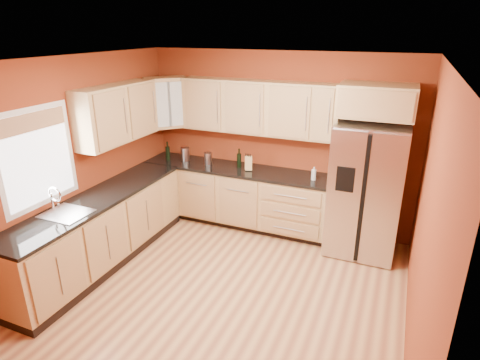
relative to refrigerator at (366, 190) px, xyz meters
The scene contains 23 objects.
floor 2.29m from the refrigerator, 129.72° to the right, with size 4.00×4.00×0.00m, color #985A3A.
ceiling 2.72m from the refrigerator, 129.72° to the right, with size 4.00×4.00×0.00m, color silver.
wall_back 1.46m from the refrigerator, 164.48° to the left, with size 4.00×0.04×2.60m, color maroon.
wall_front 3.89m from the refrigerator, 110.43° to the right, with size 4.00×0.04×2.60m, color maroon.
wall_left 3.75m from the refrigerator, 154.12° to the right, with size 0.04×4.00×2.60m, color maroon.
wall_right 1.80m from the refrigerator, 68.20° to the right, with size 0.04×4.00×2.60m, color maroon.
base_cabinets_back 1.95m from the refrigerator, behind, with size 2.90×0.60×0.88m, color #A88051.
base_cabinets_left 3.49m from the refrigerator, 151.95° to the right, with size 0.60×2.80×0.88m, color #A88051.
countertop_back 1.90m from the refrigerator, behind, with size 2.90×0.62×0.04m, color black.
countertop_left 3.45m from the refrigerator, 151.87° to the right, with size 0.62×2.80×0.04m, color black.
upper_cabinets_back 1.87m from the refrigerator, behind, with size 2.30×0.33×0.75m, color #A88051.
upper_cabinets_left 3.44m from the refrigerator, 164.22° to the right, with size 0.33×1.35×0.75m, color #A88051.
corner_upper_cabinet 3.16m from the refrigerator, behind, with size 0.62×0.33×0.75m, color #A88051.
over_fridge_cabinet 1.16m from the refrigerator, 90.00° to the left, with size 0.92×0.60×0.40m, color #A88051.
refrigerator is the anchor object (origin of this frame).
window 4.01m from the refrigerator, 147.46° to the right, with size 0.03×0.90×1.00m, color white.
sink_faucet 3.71m from the refrigerator, 145.05° to the right, with size 0.50×0.42×0.30m, color silver, non-canonical shape.
canister_left 2.36m from the refrigerator, behind, with size 0.11×0.11×0.19m, color #AAA9AE.
canister_right 2.76m from the refrigerator, behind, with size 0.13×0.13×0.22m, color #AAA9AE.
wine_bottle_a 3.04m from the refrigerator, behind, with size 0.07×0.07×0.30m, color black, non-canonical shape.
wine_bottle_b 1.87m from the refrigerator, behind, with size 0.06×0.06×0.29m, color black, non-canonical shape.
knife_block 1.69m from the refrigerator, behind, with size 0.10×0.10×0.21m, color tan.
soap_dispenser 0.72m from the refrigerator, behind, with size 0.06×0.06×0.19m, color silver.
Camera 1 is at (1.70, -3.52, 2.90)m, focal length 30.00 mm.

